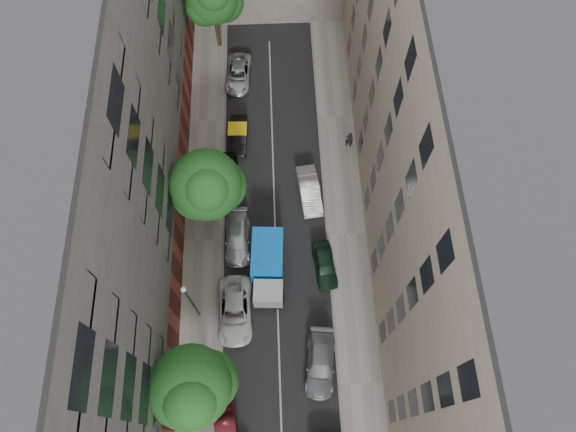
{
  "coord_description": "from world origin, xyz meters",
  "views": [
    {
      "loc": [
        0.38,
        -15.1,
        36.57
      ],
      "look_at": [
        0.93,
        -0.98,
        6.0
      ],
      "focal_mm": 32.0,
      "sensor_mm": 36.0,
      "label": 1
    }
  ],
  "objects_px": {
    "tarp_truck": "(268,267)",
    "lamp_post": "(190,300)",
    "tree_mid": "(208,187)",
    "car_right_3": "(309,191)",
    "car_right_2": "(325,265)",
    "car_left_6": "(239,74)",
    "car_right_1": "(320,363)",
    "car_left_3": "(238,238)",
    "car_left_4": "(228,174)",
    "car_left_5": "(239,136)",
    "tree_far": "(213,0)",
    "car_left_2": "(235,311)",
    "car_left_1": "(226,426)",
    "pedestrian": "(349,140)",
    "tree_near": "(192,389)"
  },
  "relations": [
    {
      "from": "tarp_truck",
      "to": "lamp_post",
      "type": "relative_size",
      "value": 0.88
    },
    {
      "from": "tree_mid",
      "to": "car_right_3",
      "type": "bearing_deg",
      "value": 14.14
    },
    {
      "from": "car_right_2",
      "to": "tree_mid",
      "type": "relative_size",
      "value": 0.48
    },
    {
      "from": "car_left_6",
      "to": "car_right_1",
      "type": "distance_m",
      "value": 25.83
    },
    {
      "from": "car_left_3",
      "to": "car_left_6",
      "type": "bearing_deg",
      "value": 90.11
    },
    {
      "from": "car_left_4",
      "to": "car_left_5",
      "type": "relative_size",
      "value": 0.98
    },
    {
      "from": "tree_far",
      "to": "car_left_6",
      "type": "bearing_deg",
      "value": -65.87
    },
    {
      "from": "car_left_3",
      "to": "car_left_2",
      "type": "bearing_deg",
      "value": -91.39
    },
    {
      "from": "car_left_5",
      "to": "car_right_3",
      "type": "xyz_separation_m",
      "value": [
        5.6,
        -5.4,
        0.07
      ]
    },
    {
      "from": "car_left_3",
      "to": "car_right_3",
      "type": "bearing_deg",
      "value": 34.2
    },
    {
      "from": "car_left_1",
      "to": "car_right_3",
      "type": "bearing_deg",
      "value": 62.84
    },
    {
      "from": "car_left_4",
      "to": "car_left_5",
      "type": "distance_m",
      "value": 3.69
    },
    {
      "from": "car_left_4",
      "to": "car_right_1",
      "type": "xyz_separation_m",
      "value": [
        6.4,
        -15.07,
        0.02
      ]
    },
    {
      "from": "car_left_1",
      "to": "tree_mid",
      "type": "bearing_deg",
      "value": 86.89
    },
    {
      "from": "tarp_truck",
      "to": "car_left_4",
      "type": "xyz_separation_m",
      "value": [
        -3.0,
        8.24,
        -0.74
      ]
    },
    {
      "from": "car_left_5",
      "to": "pedestrian",
      "type": "relative_size",
      "value": 2.18
    },
    {
      "from": "car_right_3",
      "to": "lamp_post",
      "type": "relative_size",
      "value": 0.68
    },
    {
      "from": "car_left_5",
      "to": "car_right_2",
      "type": "bearing_deg",
      "value": -59.29
    },
    {
      "from": "car_left_1",
      "to": "car_left_3",
      "type": "xyz_separation_m",
      "value": [
        0.74,
        13.2,
        0.02
      ]
    },
    {
      "from": "car_left_3",
      "to": "car_right_2",
      "type": "relative_size",
      "value": 1.22
    },
    {
      "from": "car_right_3",
      "to": "tree_near",
      "type": "xyz_separation_m",
      "value": [
        -7.78,
        -15.16,
        4.99
      ]
    },
    {
      "from": "tree_far",
      "to": "lamp_post",
      "type": "xyz_separation_m",
      "value": [
        -1.13,
        -25.18,
        -1.35
      ]
    },
    {
      "from": "pedestrian",
      "to": "tree_near",
      "type": "bearing_deg",
      "value": 77.84
    },
    {
      "from": "car_left_3",
      "to": "car_right_1",
      "type": "xyz_separation_m",
      "value": [
        5.66,
        -9.47,
        0.02
      ]
    },
    {
      "from": "car_left_2",
      "to": "pedestrian",
      "type": "bearing_deg",
      "value": 55.26
    },
    {
      "from": "car_left_2",
      "to": "lamp_post",
      "type": "bearing_deg",
      "value": -180.0
    },
    {
      "from": "car_right_3",
      "to": "pedestrian",
      "type": "height_order",
      "value": "pedestrian"
    },
    {
      "from": "tarp_truck",
      "to": "car_left_4",
      "type": "bearing_deg",
      "value": 113.22
    },
    {
      "from": "car_right_2",
      "to": "tree_mid",
      "type": "distance_m",
      "value": 10.32
    },
    {
      "from": "tarp_truck",
      "to": "car_right_1",
      "type": "distance_m",
      "value": 7.66
    },
    {
      "from": "car_right_2",
      "to": "car_left_1",
      "type": "bearing_deg",
      "value": -129.88
    },
    {
      "from": "pedestrian",
      "to": "car_left_3",
      "type": "bearing_deg",
      "value": 59.64
    },
    {
      "from": "tree_near",
      "to": "tarp_truck",
      "type": "bearing_deg",
      "value": 63.33
    },
    {
      "from": "car_left_1",
      "to": "tarp_truck",
      "type": "bearing_deg",
      "value": 67.61
    },
    {
      "from": "car_left_1",
      "to": "tree_mid",
      "type": "height_order",
      "value": "tree_mid"
    },
    {
      "from": "car_left_1",
      "to": "tree_near",
      "type": "bearing_deg",
      "value": 120.24
    },
    {
      "from": "car_left_6",
      "to": "car_right_3",
      "type": "relative_size",
      "value": 1.04
    },
    {
      "from": "car_right_2",
      "to": "car_left_3",
      "type": "bearing_deg",
      "value": 153.44
    },
    {
      "from": "car_left_3",
      "to": "tree_far",
      "type": "height_order",
      "value": "tree_far"
    },
    {
      "from": "car_left_1",
      "to": "car_left_4",
      "type": "relative_size",
      "value": 1.01
    },
    {
      "from": "car_left_5",
      "to": "car_right_2",
      "type": "distance_m",
      "value": 13.25
    },
    {
      "from": "car_left_2",
      "to": "tree_near",
      "type": "relative_size",
      "value": 0.62
    },
    {
      "from": "tarp_truck",
      "to": "car_left_3",
      "type": "xyz_separation_m",
      "value": [
        -2.26,
        2.64,
        -0.73
      ]
    },
    {
      "from": "tree_near",
      "to": "tree_mid",
      "type": "distance_m",
      "value": 13.33
    },
    {
      "from": "car_left_6",
      "to": "car_left_4",
      "type": "bearing_deg",
      "value": -89.81
    },
    {
      "from": "pedestrian",
      "to": "car_right_2",
      "type": "bearing_deg",
      "value": 93.46
    },
    {
      "from": "car_left_1",
      "to": "pedestrian",
      "type": "height_order",
      "value": "pedestrian"
    },
    {
      "from": "tree_near",
      "to": "car_left_1",
      "type": "bearing_deg",
      "value": -53.23
    },
    {
      "from": "car_left_1",
      "to": "car_left_6",
      "type": "distance_m",
      "value": 28.95
    },
    {
      "from": "tree_mid",
      "to": "tree_far",
      "type": "height_order",
      "value": "tree_mid"
    }
  ]
}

